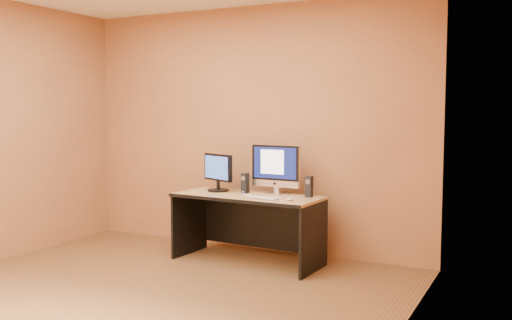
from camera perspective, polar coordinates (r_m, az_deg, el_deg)
name	(u,v)px	position (r m, az deg, el deg)	size (l,w,h in m)	color
floor	(133,302)	(4.69, -12.19, -13.74)	(4.00, 4.00, 0.00)	brown
walls	(130,136)	(4.45, -12.49, 2.32)	(4.00, 4.00, 2.60)	#9D693F
desk	(248,229)	(5.65, -0.84, -6.88)	(1.45, 0.64, 0.67)	tan
imac	(274,169)	(5.63, 1.86, -0.90)	(0.52, 0.19, 0.50)	#BDBCC1
second_monitor	(218,173)	(5.84, -3.81, -1.27)	(0.44, 0.22, 0.38)	black
speaker_left	(245,183)	(5.72, -1.09, -2.31)	(0.06, 0.07, 0.20)	black
speaker_right	(309,187)	(5.47, 5.33, -2.67)	(0.06, 0.07, 0.20)	black
keyboard	(260,198)	(5.37, 0.41, -3.78)	(0.39, 0.11, 0.02)	#B7B7BC
mouse	(290,199)	(5.24, 3.44, -3.92)	(0.05, 0.09, 0.03)	silver
cable_a	(290,193)	(5.70, 3.44, -3.33)	(0.01, 0.01, 0.20)	black
cable_b	(280,192)	(5.73, 2.43, -3.27)	(0.01, 0.01, 0.16)	black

